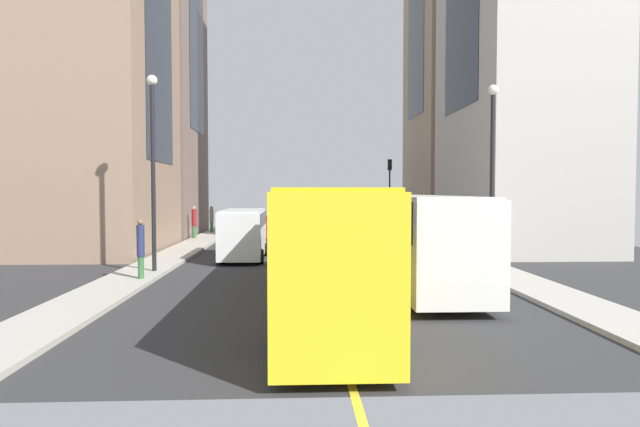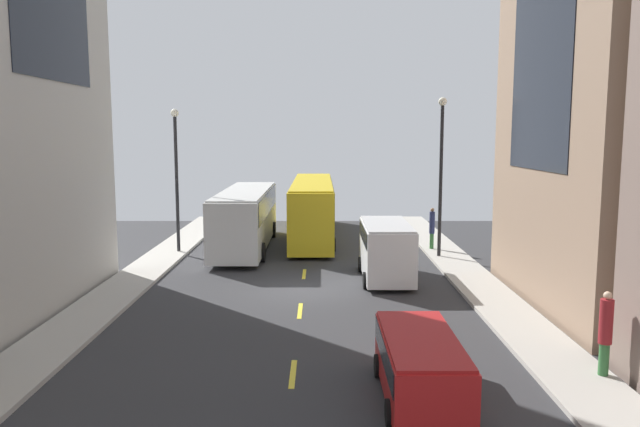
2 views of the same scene
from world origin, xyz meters
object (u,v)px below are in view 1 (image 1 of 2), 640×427
object	(u,v)px
pedestrian_crossing_mid	(212,218)
traffic_light_near_corner	(390,181)
car_red_0	(266,226)
pedestrian_crossing_near	(141,247)
streetcar_yellow	(320,237)
pedestrian_waiting_curb	(194,221)
delivery_van_white	(243,230)
city_bus_white	(415,231)

from	to	relation	value
pedestrian_crossing_mid	traffic_light_near_corner	bearing A→B (deg)	102.34
car_red_0	pedestrian_crossing_near	bearing A→B (deg)	78.92
streetcar_yellow	traffic_light_near_corner	bearing A→B (deg)	-103.92
car_red_0	pedestrian_crossing_near	world-z (taller)	pedestrian_crossing_near
traffic_light_near_corner	streetcar_yellow	bearing A→B (deg)	76.08
car_red_0	pedestrian_waiting_curb	bearing A→B (deg)	12.92
streetcar_yellow	pedestrian_crossing_mid	world-z (taller)	streetcar_yellow
delivery_van_white	pedestrian_crossing_near	distance (m)	7.51
streetcar_yellow	traffic_light_near_corner	xyz separation A→B (m)	(-7.15, -28.86, 2.21)
delivery_van_white	pedestrian_waiting_curb	xyz separation A→B (m)	(4.58, -11.31, -0.15)
streetcar_yellow	delivery_van_white	distance (m)	11.86
delivery_van_white	pedestrian_crossing_mid	distance (m)	17.95
pedestrian_waiting_curb	pedestrian_crossing_mid	xyz separation A→B (m)	(-0.29, -6.12, -0.07)
city_bus_white	car_red_0	xyz separation A→B (m)	(6.69, -20.06, -1.06)
delivery_van_white	traffic_light_near_corner	xyz separation A→B (m)	(-10.58, -17.53, 2.82)
pedestrian_waiting_curb	pedestrian_crossing_near	xyz separation A→B (m)	(-1.30, 18.07, 0.02)
streetcar_yellow	pedestrian_waiting_curb	size ratio (longest dim) A/B	6.46
city_bus_white	pedestrian_waiting_curb	world-z (taller)	city_bus_white
city_bus_white	streetcar_yellow	world-z (taller)	streetcar_yellow
pedestrian_crossing_near	delivery_van_white	bearing A→B (deg)	48.21
traffic_light_near_corner	pedestrian_crossing_near	bearing A→B (deg)	60.29
pedestrian_crossing_near	pedestrian_crossing_mid	distance (m)	24.21
pedestrian_crossing_mid	streetcar_yellow	bearing A→B (deg)	26.98
streetcar_yellow	delivery_van_white	xyz separation A→B (m)	(3.43, -11.33, -0.61)
delivery_van_white	pedestrian_crossing_near	bearing A→B (deg)	64.14
car_red_0	pedestrian_crossing_mid	bearing A→B (deg)	-46.09
city_bus_white	car_red_0	size ratio (longest dim) A/B	2.64
pedestrian_waiting_curb	traffic_light_near_corner	bearing A→B (deg)	39.83
pedestrian_waiting_curb	pedestrian_crossing_near	distance (m)	18.12
city_bus_white	traffic_light_near_corner	size ratio (longest dim) A/B	1.99
pedestrian_waiting_curb	traffic_light_near_corner	size ratio (longest dim) A/B	0.38
pedestrian_crossing_near	streetcar_yellow	bearing A→B (deg)	-50.22
car_red_0	pedestrian_waiting_curb	xyz separation A→B (m)	(5.07, 1.16, 0.42)
car_red_0	pedestrian_waiting_curb	size ratio (longest dim) A/B	1.99
streetcar_yellow	car_red_0	bearing A→B (deg)	-82.96
delivery_van_white	pedestrian_waiting_curb	distance (m)	12.20
delivery_van_white	traffic_light_near_corner	bearing A→B (deg)	-121.12
pedestrian_crossing_near	traffic_light_near_corner	distance (m)	28.12
delivery_van_white	pedestrian_crossing_mid	bearing A→B (deg)	-76.19
delivery_van_white	car_red_0	size ratio (longest dim) A/B	1.13
pedestrian_crossing_near	pedestrian_crossing_mid	size ratio (longest dim) A/B	1.07
car_red_0	traffic_light_near_corner	distance (m)	11.79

